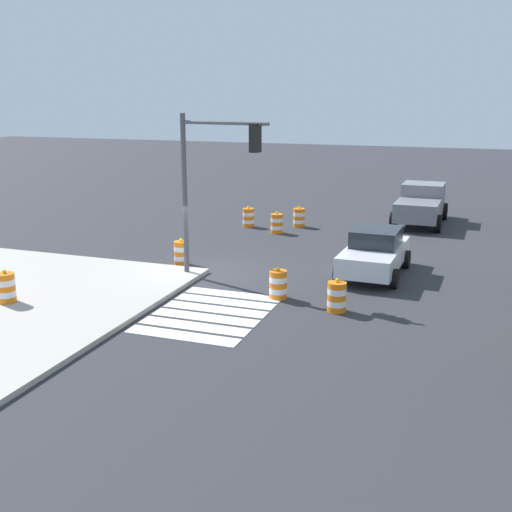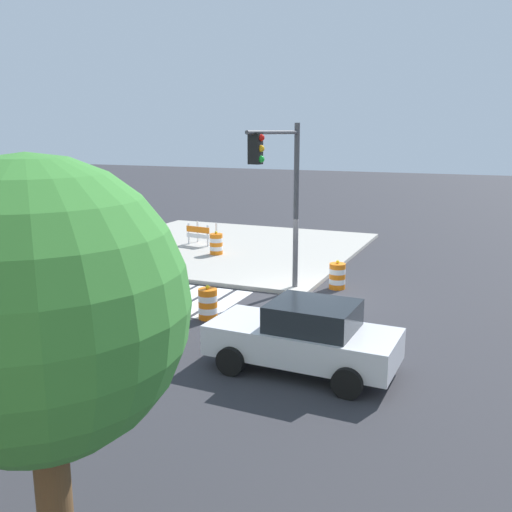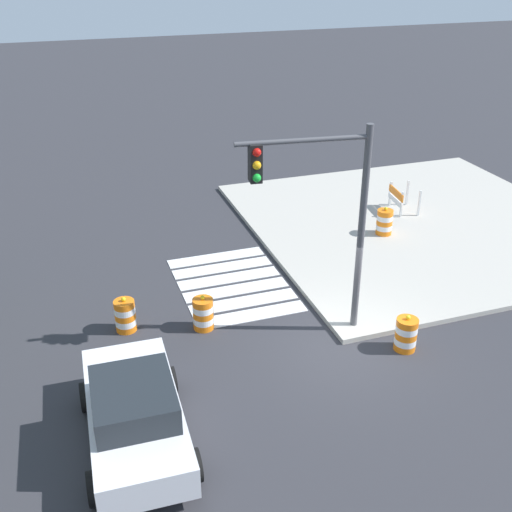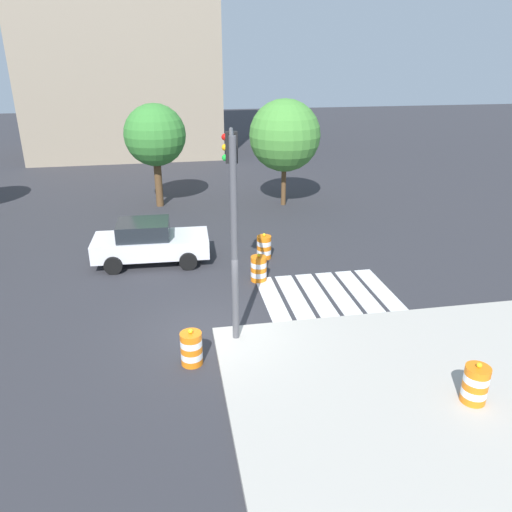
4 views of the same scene
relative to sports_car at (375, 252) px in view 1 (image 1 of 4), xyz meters
The scene contains 12 objects.
ground_plane 5.97m from the sports_car, 72.20° to the right, with size 120.00×120.00×0.00m, color #2D2D33.
crosswalk_stripes 7.00m from the sports_car, 33.41° to the right, with size 4.35×3.20×0.02m.
sports_car is the anchor object (origin of this frame).
pickup_truck 10.12m from the sports_car, behind, with size 5.20×2.44×1.92m.
traffic_barrel_near_corner 7.62m from the sports_car, 135.01° to the right, with size 0.56×0.56×1.02m.
traffic_barrel_crosswalk_end 9.50m from the sports_car, 131.47° to the right, with size 0.56×0.56×1.02m.
traffic_barrel_median_near 4.38m from the sports_car, ahead, with size 0.56×0.56×1.02m.
traffic_barrel_median_far 4.48m from the sports_car, 32.52° to the right, with size 0.56×0.56×1.02m.
traffic_barrel_far_curb 7.16m from the sports_car, 80.81° to the right, with size 0.56×0.56×1.02m.
traffic_barrel_lane_center 8.58m from the sports_car, 145.97° to the right, with size 0.56×0.56×1.02m.
traffic_barrel_on_sidewalk 12.29m from the sports_car, 53.55° to the right, with size 0.56×0.56×1.02m.
traffic_light_pole 6.48m from the sports_car, 63.60° to the right, with size 0.61×3.27×5.50m.
Camera 1 is at (19.87, 8.89, 6.23)m, focal length 43.84 mm.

